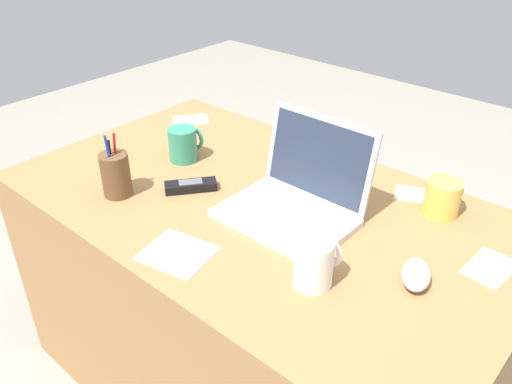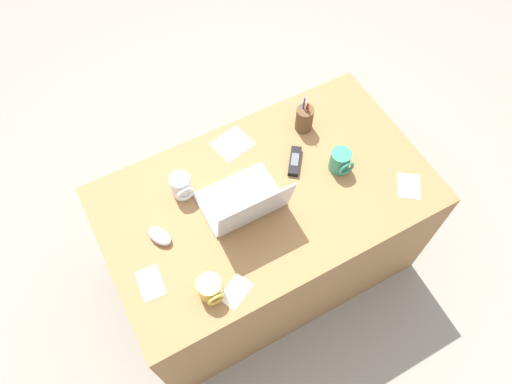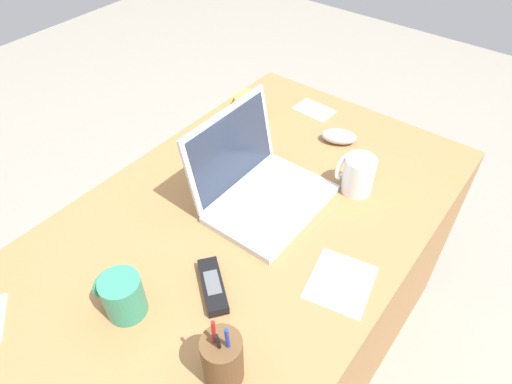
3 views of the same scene
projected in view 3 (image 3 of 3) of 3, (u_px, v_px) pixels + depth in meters
name	position (u px, v px, depth m)	size (l,w,h in m)	color
ground_plane	(243.00, 359.00, 1.61)	(6.00, 6.00, 0.00)	gray
desk	(241.00, 304.00, 1.36)	(1.35, 0.79, 0.71)	#9E7042
laptop	(259.00, 186.00, 1.16)	(0.32, 0.27, 0.23)	silver
computer_mouse	(339.00, 136.00, 1.36)	(0.06, 0.11, 0.04)	silver
coffee_mug_white	(248.00, 108.00, 1.42)	(0.09, 0.10, 0.09)	#E0BC4C
coffee_mug_tall	(357.00, 174.00, 1.18)	(0.08, 0.09, 0.11)	white
coffee_mug_spare	(122.00, 295.00, 0.91)	(0.08, 0.10, 0.10)	#338C6B
cordless_phone	(213.00, 286.00, 0.98)	(0.12, 0.14, 0.03)	black
pen_holder	(223.00, 359.00, 0.81)	(0.08, 0.08, 0.18)	brown
paper_note_near_laptop	(223.00, 127.00, 1.43)	(0.12, 0.08, 0.00)	white
paper_note_left	(314.00, 110.00, 1.50)	(0.08, 0.12, 0.00)	white
paper_note_right	(340.00, 282.00, 1.00)	(0.15, 0.13, 0.00)	white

